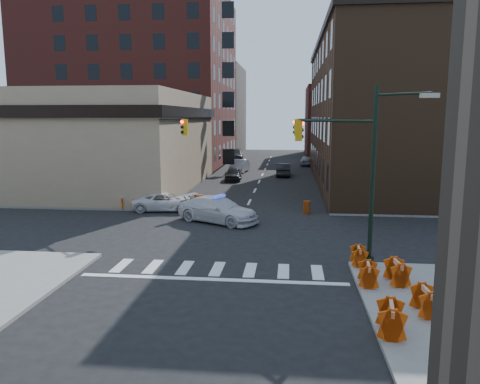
% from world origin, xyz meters
% --- Properties ---
extents(ground, '(140.00, 140.00, 0.00)m').
position_xyz_m(ground, '(0.00, 0.00, 0.00)').
color(ground, black).
rests_on(ground, ground).
extents(sidewalk_nw, '(34.00, 54.50, 0.15)m').
position_xyz_m(sidewalk_nw, '(-23.00, 32.75, 0.07)').
color(sidewalk_nw, gray).
rests_on(sidewalk_nw, ground).
extents(sidewalk_ne, '(34.00, 54.50, 0.15)m').
position_xyz_m(sidewalk_ne, '(23.00, 32.75, 0.07)').
color(sidewalk_ne, gray).
rests_on(sidewalk_ne, ground).
extents(bank_building, '(22.00, 22.00, 9.00)m').
position_xyz_m(bank_building, '(-17.00, 16.50, 4.50)').
color(bank_building, '#9A8164').
rests_on(bank_building, ground).
extents(apartment_block, '(25.00, 25.00, 24.00)m').
position_xyz_m(apartment_block, '(-18.50, 40.00, 12.00)').
color(apartment_block, maroon).
rests_on(apartment_block, ground).
extents(commercial_row_ne, '(14.00, 34.00, 14.00)m').
position_xyz_m(commercial_row_ne, '(13.00, 22.50, 7.00)').
color(commercial_row_ne, '#452D1B').
rests_on(commercial_row_ne, ground).
extents(filler_nw, '(20.00, 18.00, 16.00)m').
position_xyz_m(filler_nw, '(-16.00, 62.00, 8.00)').
color(filler_nw, brown).
rests_on(filler_nw, ground).
extents(filler_ne, '(16.00, 16.00, 12.00)m').
position_xyz_m(filler_ne, '(14.00, 58.00, 6.00)').
color(filler_ne, maroon).
rests_on(filler_ne, ground).
extents(signal_pole_se, '(5.40, 5.27, 8.00)m').
position_xyz_m(signal_pole_se, '(6.04, -5.52, 4.61)').
color(signal_pole_se, black).
rests_on(signal_pole_se, sidewalk_se).
extents(signal_pole_nw, '(3.58, 3.67, 8.00)m').
position_xyz_m(signal_pole_nw, '(-5.85, 5.34, 4.34)').
color(signal_pole_nw, black).
rests_on(signal_pole_nw, sidewalk_nw).
extents(signal_pole_ne, '(3.67, 3.58, 8.00)m').
position_xyz_m(signal_pole_ne, '(5.84, 5.35, 4.34)').
color(signal_pole_ne, black).
rests_on(signal_pole_ne, sidewalk_ne).
extents(tree_ne_near, '(3.00, 3.00, 4.85)m').
position_xyz_m(tree_ne_near, '(7.50, 26.00, 3.49)').
color(tree_ne_near, black).
rests_on(tree_ne_near, sidewalk_ne).
extents(tree_ne_far, '(3.00, 3.00, 4.85)m').
position_xyz_m(tree_ne_far, '(7.50, 34.00, 3.49)').
color(tree_ne_far, black).
rests_on(tree_ne_far, sidewalk_ne).
extents(police_car, '(6.08, 4.67, 1.64)m').
position_xyz_m(police_car, '(-1.42, 2.68, 0.82)').
color(police_car, silver).
rests_on(police_car, ground).
extents(pickup, '(5.02, 2.79, 1.33)m').
position_xyz_m(pickup, '(-5.80, 5.96, 0.66)').
color(pickup, white).
rests_on(pickup, ground).
extents(parked_car_wnear, '(1.84, 4.19, 1.40)m').
position_xyz_m(parked_car_wnear, '(-2.84, 22.66, 0.70)').
color(parked_car_wnear, black).
rests_on(parked_car_wnear, ground).
extents(parked_car_wfar, '(2.19, 4.93, 1.57)m').
position_xyz_m(parked_car_wfar, '(-2.93, 30.08, 0.79)').
color(parked_car_wfar, '#919499').
rests_on(parked_car_wfar, ground).
extents(parked_car_wdeep, '(3.04, 5.89, 1.63)m').
position_xyz_m(parked_car_wdeep, '(-5.44, 46.69, 0.82)').
color(parked_car_wdeep, black).
rests_on(parked_car_wdeep, ground).
extents(parked_car_enear, '(1.58, 4.49, 1.48)m').
position_xyz_m(parked_car_enear, '(2.50, 27.05, 0.74)').
color(parked_car_enear, black).
rests_on(parked_car_enear, ground).
extents(parked_car_efar, '(1.67, 4.08, 1.39)m').
position_xyz_m(parked_car_efar, '(5.50, 39.21, 0.69)').
color(parked_car_efar, gray).
rests_on(parked_car_efar, ground).
extents(pedestrian_a, '(0.69, 0.67, 1.60)m').
position_xyz_m(pedestrian_a, '(-8.16, 8.75, 0.95)').
color(pedestrian_a, black).
rests_on(pedestrian_a, sidewalk_nw).
extents(pedestrian_b, '(0.80, 0.64, 1.57)m').
position_xyz_m(pedestrian_b, '(-9.98, 6.65, 0.94)').
color(pedestrian_b, black).
rests_on(pedestrian_b, sidewalk_nw).
extents(pedestrian_c, '(1.23, 1.06, 1.98)m').
position_xyz_m(pedestrian_c, '(-12.23, 9.42, 1.14)').
color(pedestrian_c, black).
rests_on(pedestrian_c, sidewalk_nw).
extents(barrel_road, '(0.60, 0.60, 0.92)m').
position_xyz_m(barrel_road, '(4.45, 6.00, 0.46)').
color(barrel_road, '#C76809').
rests_on(barrel_road, ground).
extents(barrel_bank, '(0.72, 0.72, 1.14)m').
position_xyz_m(barrel_bank, '(-3.45, 6.47, 0.57)').
color(barrel_bank, '#CA4E09').
rests_on(barrel_bank, ground).
extents(barricade_se_a, '(0.57, 1.12, 0.83)m').
position_xyz_m(barricade_se_a, '(6.40, -5.98, 0.57)').
color(barricade_se_a, '#DF560A').
rests_on(barricade_se_a, sidewalk_se).
extents(barricade_se_b, '(0.75, 1.32, 0.95)m').
position_xyz_m(barricade_se_b, '(7.59, -8.29, 0.63)').
color(barricade_se_b, '#D6480A').
rests_on(barricade_se_b, sidewalk_se).
extents(barricade_se_c, '(0.69, 1.24, 0.89)m').
position_xyz_m(barricade_se_c, '(6.40, -8.58, 0.60)').
color(barricade_se_c, '#D9620A').
rests_on(barricade_se_c, sidewalk_se).
extents(barricade_se_d, '(0.70, 1.28, 0.93)m').
position_xyz_m(barricade_se_d, '(7.91, -11.22, 0.61)').
color(barricade_se_d, '#CE5F09').
rests_on(barricade_se_d, sidewalk_se).
extents(barricade_se_e, '(0.85, 1.41, 1.00)m').
position_xyz_m(barricade_se_e, '(6.40, -12.90, 0.65)').
color(barricade_se_e, red).
rests_on(barricade_se_e, sidewalk_se).
extents(barricade_nw_a, '(1.13, 0.61, 0.83)m').
position_xyz_m(barricade_nw_a, '(-6.50, 7.73, 0.56)').
color(barricade_nw_a, '#CA4409').
rests_on(barricade_nw_a, sidewalk_nw).
extents(barricade_nw_b, '(1.18, 0.60, 0.87)m').
position_xyz_m(barricade_nw_b, '(-8.50, 5.70, 0.59)').
color(barricade_nw_b, red).
rests_on(barricade_nw_b, sidewalk_nw).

